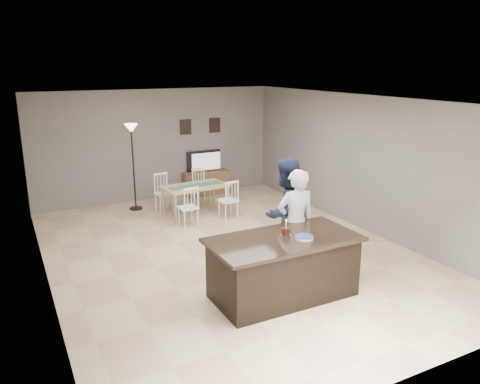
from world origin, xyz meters
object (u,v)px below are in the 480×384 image
tv_console (207,183)px  plate_stack (304,237)px  kitchen_island (283,267)px  floor_lamp (132,144)px  dining_table (195,191)px  television (205,161)px  woman (296,223)px  birthday_cake (286,231)px  man (285,213)px

tv_console → plate_stack: size_ratio=4.51×
kitchen_island → floor_lamp: (-0.78, 5.16, 1.09)m
plate_stack → dining_table: 4.33m
dining_table → kitchen_island: bearing=-99.5°
television → woman: (-0.63, -5.09, 0.00)m
birthday_cake → floor_lamp: size_ratio=0.12×
kitchen_island → television: size_ratio=2.35×
television → floor_lamp: bearing=13.8°
television → plate_stack: (-0.97, -5.80, 0.06)m
kitchen_island → birthday_cake: 0.52m
woman → television: bearing=-89.1°
tv_console → dining_table: 1.69m
man → floor_lamp: size_ratio=0.92×
dining_table → television: bearing=54.2°
kitchen_island → tv_console: 5.70m
tv_console → kitchen_island: bearing=-102.2°
kitchen_island → tv_console: kitchen_island is taller
dining_table → plate_stack: bearing=-96.2°
birthday_cake → dining_table: 4.10m
birthday_cake → dining_table: size_ratio=0.14×
tv_console → television: television is taller
birthday_cake → floor_lamp: floor_lamp is taller
birthday_cake → tv_console: bearing=78.5°
dining_table → woman: bearing=-91.2°
television → dining_table: bearing=59.3°
television → kitchen_island: bearing=78.0°
birthday_cake → plate_stack: birthday_cake is taller
tv_console → plate_stack: bearing=-99.6°
man → woman: bearing=63.1°
woman → man: man is taller
television → birthday_cake: size_ratio=3.87×
kitchen_island → tv_console: (1.20, 5.57, -0.15)m
kitchen_island → man: man is taller
television → floor_lamp: 2.15m
television → man: man is taller
tv_console → plate_stack: 5.84m
tv_console → dining_table: size_ratio=0.70×
man → birthday_cake: size_ratio=7.75×
woman → birthday_cake: bearing=52.0°
woman → dining_table: (-0.25, 3.60, -0.32)m
television → plate_stack: bearing=80.5°
dining_table → floor_lamp: floor_lamp is taller
kitchen_island → woman: size_ratio=1.24×
birthday_cake → dining_table: bearing=86.7°
tv_console → floor_lamp: bearing=-168.2°
kitchen_island → birthday_cake: (0.08, 0.08, 0.50)m
kitchen_island → television: bearing=78.0°
tv_console → television: (0.00, 0.07, 0.56)m
television → birthday_cake: (-1.12, -5.56, 0.09)m
tv_console → birthday_cake: (-1.12, -5.49, 0.66)m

